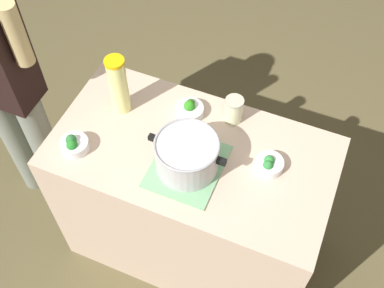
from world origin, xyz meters
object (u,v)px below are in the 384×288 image
(broccoli_bowl_center, at_px, (189,109))
(person_cook, at_px, (4,86))
(broccoli_bowl_back, at_px, (269,164))
(cooking_pot, at_px, (187,155))
(lemonade_pitcher, at_px, (118,85))
(broccoli_bowl_front, at_px, (74,145))
(mason_jar, at_px, (234,110))

(broccoli_bowl_center, distance_m, person_cook, 0.91)
(person_cook, bearing_deg, broccoli_bowl_back, -178.15)
(cooking_pot, relative_size, broccoli_bowl_back, 2.78)
(lemonade_pitcher, distance_m, person_cook, 0.62)
(broccoli_bowl_front, bearing_deg, cooking_pot, -168.09)
(person_cook, bearing_deg, lemonade_pitcher, -170.38)
(lemonade_pitcher, relative_size, broccoli_bowl_center, 2.31)
(cooking_pot, xyz_separation_m, broccoli_bowl_back, (-0.32, -0.13, -0.06))
(cooking_pot, xyz_separation_m, person_cook, (1.00, -0.08, -0.09))
(person_cook, bearing_deg, cooking_pot, 175.12)
(mason_jar, bearing_deg, lemonade_pitcher, 15.07)
(mason_jar, bearing_deg, cooking_pot, 74.04)
(person_cook, bearing_deg, broccoli_bowl_center, -167.95)
(broccoli_bowl_center, xyz_separation_m, person_cook, (0.89, 0.19, -0.03))
(lemonade_pitcher, bearing_deg, mason_jar, -164.93)
(broccoli_bowl_back, distance_m, person_cook, 1.32)
(lemonade_pitcher, xyz_separation_m, broccoli_bowl_back, (-0.73, 0.06, -0.13))
(broccoli_bowl_center, bearing_deg, broccoli_bowl_front, 44.67)
(cooking_pot, relative_size, mason_jar, 2.59)
(person_cook, bearing_deg, broccoli_bowl_front, 159.72)
(broccoli_bowl_back, bearing_deg, broccoli_bowl_front, 15.91)
(lemonade_pitcher, xyz_separation_m, broccoli_bowl_center, (-0.30, -0.09, -0.12))
(broccoli_bowl_back, height_order, person_cook, person_cook)
(broccoli_bowl_center, bearing_deg, cooking_pot, 110.95)
(cooking_pot, height_order, broccoli_bowl_center, cooking_pot)
(cooking_pot, xyz_separation_m, lemonade_pitcher, (0.41, -0.18, 0.06))
(lemonade_pitcher, relative_size, broccoli_bowl_back, 2.49)
(cooking_pot, xyz_separation_m, broccoli_bowl_center, (0.11, -0.28, -0.06))
(lemonade_pitcher, distance_m, broccoli_bowl_front, 0.32)
(broccoli_bowl_front, distance_m, broccoli_bowl_back, 0.84)
(broccoli_bowl_front, distance_m, person_cook, 0.54)
(broccoli_bowl_front, relative_size, broccoli_bowl_back, 1.02)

